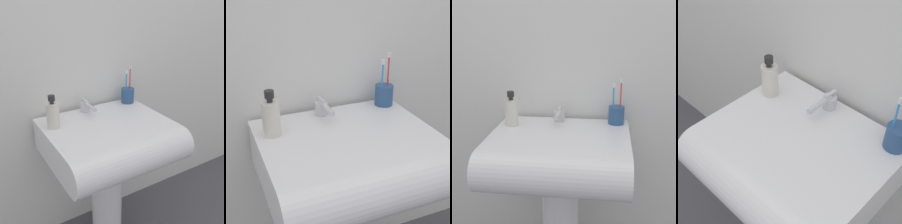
# 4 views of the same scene
# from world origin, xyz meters

# --- Properties ---
(sink_basin) EXTENTS (0.61, 0.54, 0.17)m
(sink_basin) POSITION_xyz_m (0.00, -0.06, 0.70)
(sink_basin) COLOR white
(sink_basin) RESTS_ON sink_pedestal
(faucet) EXTENTS (0.05, 0.14, 0.07)m
(faucet) POSITION_xyz_m (-0.03, 0.16, 0.81)
(faucet) COLOR silver
(faucet) RESTS_ON sink_basin
(toothbrush_cup) EXTENTS (0.07, 0.07, 0.22)m
(toothbrush_cup) POSITION_xyz_m (0.25, 0.17, 0.83)
(toothbrush_cup) COLOR #2D5184
(toothbrush_cup) RESTS_ON sink_basin
(soap_bottle) EXTENTS (0.06, 0.06, 0.16)m
(soap_bottle) POSITION_xyz_m (-0.24, 0.08, 0.85)
(soap_bottle) COLOR silver
(soap_bottle) RESTS_ON sink_basin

